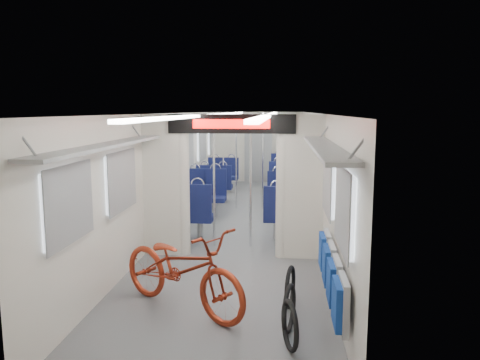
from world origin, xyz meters
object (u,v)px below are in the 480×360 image
(stanchion_near_left, at_px, (214,181))
(seat_bay_near_left, at_px, (196,199))
(bicycle, at_px, (182,268))
(bike_hoop_b, at_px, (289,311))
(seat_bay_near_right, at_px, (289,201))
(seat_bay_far_right, at_px, (287,174))
(stanchion_near_right, at_px, (251,181))
(bike_hoop_a, at_px, (290,328))
(flip_bench, at_px, (331,273))
(stanchion_far_left, at_px, (236,161))
(stanchion_far_right, at_px, (263,161))
(bike_hoop_c, at_px, (290,289))
(seat_bay_far_left, at_px, (219,177))

(stanchion_near_left, bearing_deg, seat_bay_near_left, 112.98)
(bicycle, bearing_deg, stanchion_near_left, 34.38)
(bike_hoop_b, distance_m, seat_bay_near_right, 4.55)
(seat_bay_far_right, bearing_deg, stanchion_near_right, -97.44)
(bike_hoop_b, xyz_separation_m, seat_bay_near_left, (-1.82, 4.46, 0.33))
(bicycle, relative_size, seat_bay_far_right, 0.84)
(seat_bay_near_right, relative_size, stanchion_near_left, 0.95)
(bike_hoop_a, distance_m, stanchion_near_left, 3.84)
(bicycle, relative_size, flip_bench, 0.94)
(seat_bay_far_right, bearing_deg, stanchion_far_left, -121.86)
(stanchion_far_left, xyz_separation_m, stanchion_far_right, (0.64, -0.00, 0.00))
(seat_bay_far_right, xyz_separation_m, stanchion_far_right, (-0.60, -2.00, 0.57))
(bike_hoop_b, height_order, bike_hoop_c, bike_hoop_b)
(bike_hoop_b, height_order, stanchion_near_left, stanchion_near_left)
(bike_hoop_a, relative_size, stanchion_far_right, 0.23)
(seat_bay_far_right, height_order, stanchion_near_right, stanchion_near_right)
(seat_bay_near_right, distance_m, seat_bay_far_right, 3.79)
(bike_hoop_c, height_order, stanchion_near_left, stanchion_near_left)
(seat_bay_near_left, height_order, stanchion_near_left, stanchion_near_left)
(stanchion_far_left, relative_size, stanchion_far_right, 1.00)
(seat_bay_far_right, relative_size, stanchion_near_right, 1.01)
(bike_hoop_c, relative_size, stanchion_near_right, 0.23)
(seat_bay_near_left, bearing_deg, flip_bench, -61.39)
(stanchion_far_left, distance_m, stanchion_far_right, 0.64)
(seat_bay_far_left, distance_m, seat_bay_far_right, 1.93)
(flip_bench, distance_m, bike_hoop_c, 0.67)
(bicycle, relative_size, stanchion_near_right, 0.85)
(flip_bench, distance_m, seat_bay_near_right, 4.29)
(bicycle, xyz_separation_m, seat_bay_near_right, (1.30, 4.08, 0.04))
(seat_bay_near_right, height_order, stanchion_near_left, stanchion_near_left)
(stanchion_near_left, xyz_separation_m, stanchion_far_left, (0.07, 3.20, 0.00))
(bicycle, relative_size, stanchion_far_left, 0.85)
(bicycle, distance_m, seat_bay_far_left, 7.42)
(stanchion_near_left, bearing_deg, seat_bay_far_right, 75.89)
(flip_bench, height_order, bike_hoop_c, flip_bench)
(stanchion_near_right, relative_size, stanchion_far_right, 1.00)
(bike_hoop_c, distance_m, seat_bay_near_left, 4.26)
(flip_bench, distance_m, seat_bay_far_right, 8.07)
(stanchion_near_right, relative_size, stanchion_far_left, 1.00)
(bike_hoop_a, distance_m, seat_bay_far_left, 8.44)
(bike_hoop_b, bearing_deg, seat_bay_far_left, 103.08)
(flip_bench, bearing_deg, seat_bay_far_right, 92.97)
(bicycle, xyz_separation_m, stanchion_far_right, (0.70, 5.87, 0.63))
(bike_hoop_c, distance_m, stanchion_far_left, 5.90)
(bicycle, relative_size, bike_hoop_b, 3.67)
(seat_bay_far_left, xyz_separation_m, stanchion_near_right, (1.19, -4.70, 0.61))
(bicycle, height_order, bike_hoop_c, bicycle)
(bicycle, height_order, stanchion_far_left, stanchion_far_left)
(bike_hoop_a, distance_m, seat_bay_near_right, 4.93)
(bike_hoop_c, distance_m, seat_bay_far_left, 7.46)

